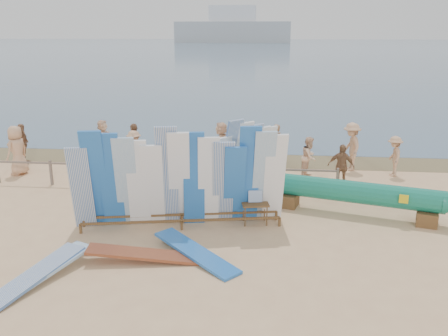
# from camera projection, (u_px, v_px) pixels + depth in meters

# --- Properties ---
(ground) EXTENTS (160.00, 160.00, 0.00)m
(ground) POSITION_uv_depth(u_px,v_px,m) (139.00, 222.00, 13.71)
(ground) COLOR tan
(ground) RESTS_ON ground
(ocean) EXTENTS (320.00, 240.00, 0.02)m
(ocean) POSITION_uv_depth(u_px,v_px,m) (259.00, 48.00, 135.89)
(ocean) COLOR #405973
(ocean) RESTS_ON ground
(wet_sand_strip) EXTENTS (40.00, 2.60, 0.01)m
(wet_sand_strip) POSITION_uv_depth(u_px,v_px,m) (184.00, 157.00, 20.58)
(wet_sand_strip) COLOR brown
(wet_sand_strip) RESTS_ON ground
(distant_ship) EXTENTS (45.00, 8.00, 14.00)m
(distant_ship) POSITION_uv_depth(u_px,v_px,m) (232.00, 29.00, 185.17)
(distant_ship) COLOR #999EA3
(distant_ship) RESTS_ON ocean
(fence) EXTENTS (12.08, 0.08, 0.90)m
(fence) POSITION_uv_depth(u_px,v_px,m) (161.00, 171.00, 16.39)
(fence) COLOR #746458
(fence) RESTS_ON ground
(main_surfboard_rack) EXTENTS (5.89, 1.80, 2.95)m
(main_surfboard_rack) POSITION_uv_depth(u_px,v_px,m) (181.00, 182.00, 13.00)
(main_surfboard_rack) COLOR brown
(main_surfboard_rack) RESTS_ON ground
(side_surfboard_rack) EXTENTS (2.16, 2.23, 2.85)m
(side_surfboard_rack) POSITION_uv_depth(u_px,v_px,m) (242.00, 166.00, 14.66)
(side_surfboard_rack) COLOR brown
(side_surfboard_rack) RESTS_ON ground
(outrigger_canoe) EXTENTS (7.27, 2.62, 1.05)m
(outrigger_canoe) POSITION_uv_depth(u_px,v_px,m) (355.00, 194.00, 14.03)
(outrigger_canoe) COLOR brown
(outrigger_canoe) RESTS_ON ground
(vendor_table) EXTENTS (0.83, 0.66, 1.00)m
(vendor_table) POSITION_uv_depth(u_px,v_px,m) (255.00, 213.00, 13.49)
(vendor_table) COLOR brown
(vendor_table) RESTS_ON ground
(flat_board_b) EXTENTS (1.62, 2.68, 0.34)m
(flat_board_b) POSITION_uv_depth(u_px,v_px,m) (41.00, 280.00, 10.53)
(flat_board_b) COLOR #7EA7CA
(flat_board_b) RESTS_ON ground
(flat_board_c) EXTENTS (2.74, 0.85, 0.36)m
(flat_board_c) POSITION_uv_depth(u_px,v_px,m) (144.00, 261.00, 11.39)
(flat_board_c) COLOR brown
(flat_board_c) RESTS_ON ground
(flat_board_d) EXTENTS (2.38, 2.22, 0.29)m
(flat_board_d) POSITION_uv_depth(u_px,v_px,m) (196.00, 258.00, 11.55)
(flat_board_d) COLOR blue
(flat_board_d) RESTS_ON ground
(flat_board_e) EXTENTS (1.48, 2.71, 0.37)m
(flat_board_e) POSITION_uv_depth(u_px,v_px,m) (34.00, 284.00, 10.36)
(flat_board_e) COLOR silver
(flat_board_e) RESTS_ON ground
(beach_chair_left) EXTENTS (0.71, 0.71, 0.81)m
(beach_chair_left) POSITION_uv_depth(u_px,v_px,m) (204.00, 176.00, 17.21)
(beach_chair_left) COLOR red
(beach_chair_left) RESTS_ON ground
(beach_chair_right) EXTENTS (0.53, 0.54, 0.81)m
(beach_chair_right) POSITION_uv_depth(u_px,v_px,m) (169.00, 172.00, 17.59)
(beach_chair_right) COLOR red
(beach_chair_right) RESTS_ON ground
(stroller) EXTENTS (0.58, 0.77, 0.99)m
(stroller) POSITION_uv_depth(u_px,v_px,m) (236.00, 174.00, 16.90)
(stroller) COLOR red
(stroller) RESTS_ON ground
(beachgoer_7) EXTENTS (0.70, 0.60, 1.67)m
(beachgoer_7) POSITION_uv_depth(u_px,v_px,m) (275.00, 145.00, 19.25)
(beachgoer_7) COLOR #8C6042
(beachgoer_7) RESTS_ON ground
(beachgoer_extra_0) EXTENTS (0.45, 1.01, 1.53)m
(beachgoer_extra_0) POSITION_uv_depth(u_px,v_px,m) (394.00, 156.00, 17.80)
(beachgoer_extra_0) COLOR tan
(beachgoer_extra_0) RESTS_ON ground
(beachgoer_10) EXTENTS (1.00, 0.69, 1.57)m
(beachgoer_10) POSITION_uv_depth(u_px,v_px,m) (341.00, 166.00, 16.40)
(beachgoer_10) COLOR #8C6042
(beachgoer_10) RESTS_ON ground
(beachgoer_6) EXTENTS (0.59, 0.93, 1.75)m
(beachgoer_6) POSITION_uv_depth(u_px,v_px,m) (217.00, 161.00, 16.73)
(beachgoer_6) COLOR tan
(beachgoer_6) RESTS_ON ground
(beachgoer_4) EXTENTS (0.65, 1.11, 1.77)m
(beachgoer_4) POSITION_uv_depth(u_px,v_px,m) (135.00, 145.00, 18.95)
(beachgoer_4) COLOR #8C6042
(beachgoer_4) RESTS_ON ground
(beachgoer_5) EXTENTS (0.87, 1.68, 1.73)m
(beachgoer_5) POSITION_uv_depth(u_px,v_px,m) (221.00, 143.00, 19.44)
(beachgoer_5) COLOR beige
(beachgoer_5) RESTS_ON ground
(beachgoer_2) EXTENTS (0.60, 0.90, 1.71)m
(beachgoer_2) POSITION_uv_depth(u_px,v_px,m) (102.00, 159.00, 17.12)
(beachgoer_2) COLOR beige
(beachgoer_2) RESTS_ON ground
(beachgoer_extra_1) EXTENTS (0.51, 1.01, 1.68)m
(beachgoer_extra_1) POSITION_uv_depth(u_px,v_px,m) (22.00, 144.00, 19.32)
(beachgoer_extra_1) COLOR #8C6042
(beachgoer_extra_1) RESTS_ON ground
(beachgoer_9) EXTENTS (0.68, 1.28, 1.89)m
(beachgoer_9) POSITION_uv_depth(u_px,v_px,m) (351.00, 147.00, 18.49)
(beachgoer_9) COLOR tan
(beachgoer_9) RESTS_ON ground
(beachgoer_0) EXTENTS (0.70, 1.01, 1.88)m
(beachgoer_0) POSITION_uv_depth(u_px,v_px,m) (17.00, 150.00, 17.92)
(beachgoer_0) COLOR tan
(beachgoer_0) RESTS_ON ground
(beachgoer_3) EXTENTS (1.05, 0.94, 1.56)m
(beachgoer_3) POSITION_uv_depth(u_px,v_px,m) (134.00, 150.00, 18.63)
(beachgoer_3) COLOR tan
(beachgoer_3) RESTS_ON ground
(beachgoer_11) EXTENTS (0.77, 1.51, 1.55)m
(beachgoer_11) POSITION_uv_depth(u_px,v_px,m) (103.00, 137.00, 20.81)
(beachgoer_11) COLOR beige
(beachgoer_11) RESTS_ON ground
(beachgoer_8) EXTENTS (0.63, 0.82, 1.53)m
(beachgoer_8) POSITION_uv_depth(u_px,v_px,m) (309.00, 157.00, 17.69)
(beachgoer_8) COLOR beige
(beachgoer_8) RESTS_ON ground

